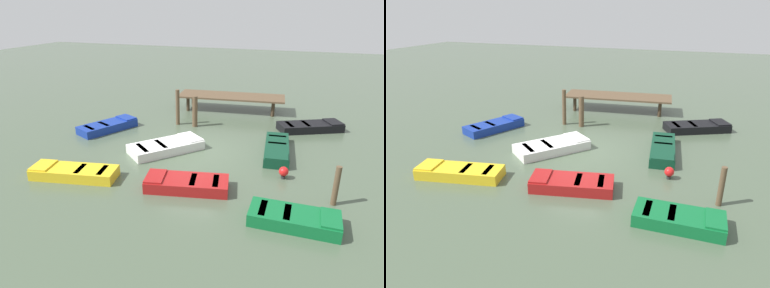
# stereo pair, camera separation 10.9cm
# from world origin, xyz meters

# --- Properties ---
(ground_plane) EXTENTS (80.00, 80.00, 0.00)m
(ground_plane) POSITION_xyz_m (0.00, 0.00, 0.00)
(ground_plane) COLOR #475642
(dock_segment) EXTENTS (6.59, 2.67, 0.95)m
(dock_segment) POSITION_xyz_m (0.09, 6.97, 0.85)
(dock_segment) COLOR brown
(dock_segment) RESTS_ON ground_plane
(rowboat_yellow) EXTENTS (3.34, 1.67, 0.46)m
(rowboat_yellow) POSITION_xyz_m (-3.36, -3.88, 0.22)
(rowboat_yellow) COLOR gold
(rowboat_yellow) RESTS_ON ground_plane
(rowboat_red) EXTENTS (3.10, 1.77, 0.46)m
(rowboat_red) POSITION_xyz_m (0.95, -3.28, 0.22)
(rowboat_red) COLOR maroon
(rowboat_red) RESTS_ON ground_plane
(rowboat_dark_green) EXTENTS (1.34, 3.43, 0.46)m
(rowboat_dark_green) POSITION_xyz_m (3.60, 0.99, 0.22)
(rowboat_dark_green) COLOR #0C3823
(rowboat_dark_green) RESTS_ON ground_plane
(rowboat_blue) EXTENTS (2.35, 3.24, 0.46)m
(rowboat_blue) POSITION_xyz_m (-5.11, 1.24, 0.22)
(rowboat_blue) COLOR navy
(rowboat_blue) RESTS_ON ground_plane
(rowboat_green) EXTENTS (2.63, 1.18, 0.46)m
(rowboat_green) POSITION_xyz_m (4.72, -4.24, 0.22)
(rowboat_green) COLOR #0F602D
(rowboat_green) RESTS_ON ground_plane
(rowboat_white) EXTENTS (3.18, 3.39, 0.46)m
(rowboat_white) POSITION_xyz_m (-1.09, -0.34, 0.22)
(rowboat_white) COLOR silver
(rowboat_white) RESTS_ON ground_plane
(rowboat_black) EXTENTS (3.43, 2.52, 0.46)m
(rowboat_black) POSITION_xyz_m (4.90, 4.67, 0.22)
(rowboat_black) COLOR black
(rowboat_black) RESTS_ON ground_plane
(mooring_piling_far_left) EXTENTS (0.21, 0.21, 1.93)m
(mooring_piling_far_left) POSITION_xyz_m (-2.00, 3.32, 0.96)
(mooring_piling_far_left) COLOR brown
(mooring_piling_far_left) RESTS_ON ground_plane
(mooring_piling_near_left) EXTENTS (0.28, 0.28, 1.67)m
(mooring_piling_near_left) POSITION_xyz_m (-1.01, 3.31, 0.83)
(mooring_piling_near_left) COLOR brown
(mooring_piling_near_left) RESTS_ON ground_plane
(mooring_piling_far_right) EXTENTS (0.18, 0.18, 1.37)m
(mooring_piling_far_right) POSITION_xyz_m (5.86, -2.65, 0.69)
(mooring_piling_far_right) COLOR brown
(mooring_piling_far_right) RESTS_ON ground_plane
(marker_buoy) EXTENTS (0.36, 0.36, 0.48)m
(marker_buoy) POSITION_xyz_m (4.12, -1.33, 0.29)
(marker_buoy) COLOR #262626
(marker_buoy) RESTS_ON ground_plane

